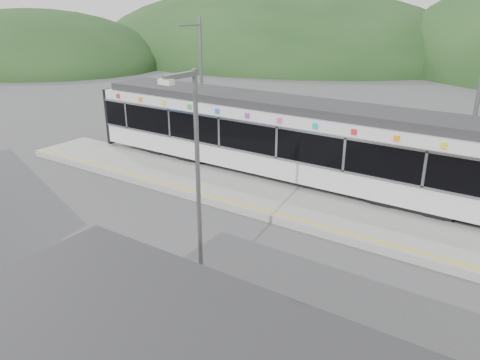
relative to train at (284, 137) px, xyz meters
The scene contains 8 objects.
ground 6.35m from the train, 87.41° to the right, with size 120.00×120.00×0.00m, color #4C4C4F.
hills 6.82m from the train, ahead, with size 146.00×149.00×26.00m.
platform 3.32m from the train, 84.27° to the right, with size 26.00×3.20×0.30m, color #9E9E99.
yellow_line 4.38m from the train, 86.12° to the right, with size 26.00×0.10×0.01m, color yellow.
train is the anchor object (origin of this frame).
catenary_mast_west 7.37m from the train, 159.15° to the left, with size 0.18×1.80×7.00m.
catenary_mast_east 7.87m from the train, 19.42° to the left, with size 0.18×1.80×7.00m.
lamp_post 10.01m from the train, 74.46° to the right, with size 0.36×1.10×6.30m.
Camera 1 is at (9.47, -12.01, 7.77)m, focal length 35.00 mm.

